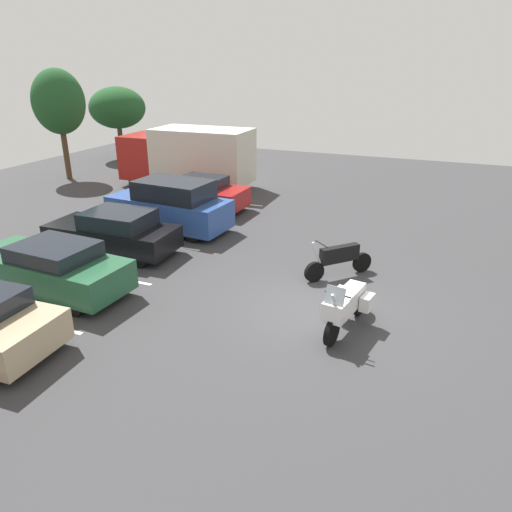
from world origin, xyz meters
The scene contains 11 objects.
ground centered at (0.00, 0.00, -0.05)m, with size 44.00×44.00×0.10m, color #38383A.
motorcycle_touring centered at (-0.80, -0.74, 0.67)m, with size 2.34×0.99×1.42m.
motorcycle_second centered at (2.17, 0.13, 0.57)m, with size 1.77×1.64×1.25m.
parking_stripes centered at (-1.86, 7.28, 0.00)m, with size 20.37×4.68×0.01m.
car_green centered at (-1.80, 7.17, 0.72)m, with size 2.03×4.63×1.45m.
car_black centered at (1.27, 7.45, 0.71)m, with size 1.91×4.37×1.46m.
car_blue centered at (4.05, 6.98, 0.91)m, with size 2.23×4.75×1.90m.
car_red centered at (6.78, 7.32, 0.70)m, with size 2.03×4.27×1.41m.
box_truck centered at (10.14, 9.65, 1.56)m, with size 2.65×6.56×2.91m.
tree_center_left centered at (9.22, 16.58, 3.97)m, with size 2.63×2.63×5.63m.
tree_far_left centered at (15.22, 17.59, 3.17)m, with size 3.50×3.50×4.46m.
Camera 1 is at (-10.85, -2.59, 5.99)m, focal length 33.89 mm.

